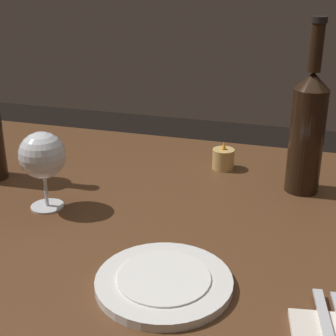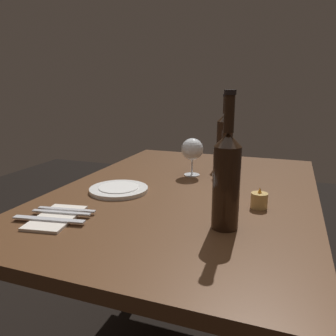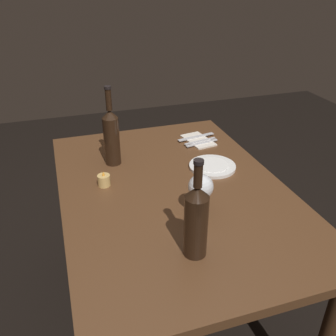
% 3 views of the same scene
% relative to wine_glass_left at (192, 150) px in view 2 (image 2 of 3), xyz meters
% --- Properties ---
extents(dining_table, '(1.30, 0.90, 0.74)m').
position_rel_wine_glass_left_xyz_m(dining_table, '(0.19, 0.04, -0.20)').
color(dining_table, '#56351E').
rests_on(dining_table, ground).
extents(wine_glass_left, '(0.09, 0.09, 0.16)m').
position_rel_wine_glass_left_xyz_m(wine_glass_left, '(0.00, 0.00, 0.00)').
color(wine_glass_left, white).
rests_on(wine_glass_left, dining_table).
extents(wine_bottle, '(0.07, 0.07, 0.33)m').
position_rel_wine_glass_left_xyz_m(wine_bottle, '(-0.20, 0.10, 0.02)').
color(wine_bottle, black).
rests_on(wine_bottle, dining_table).
extents(wine_bottle_second, '(0.07, 0.07, 0.36)m').
position_rel_wine_glass_left_xyz_m(wine_bottle_second, '(0.48, 0.23, 0.03)').
color(wine_bottle_second, black).
rests_on(wine_bottle_second, dining_table).
extents(votive_candle, '(0.05, 0.05, 0.07)m').
position_rel_wine_glass_left_xyz_m(votive_candle, '(0.30, 0.30, -0.09)').
color(votive_candle, '#DBB266').
rests_on(votive_candle, dining_table).
extents(dinner_plate, '(0.21, 0.21, 0.02)m').
position_rel_wine_glass_left_xyz_m(dinner_plate, '(0.30, -0.18, -0.10)').
color(dinner_plate, white).
rests_on(dinner_plate, dining_table).
extents(folded_napkin, '(0.21, 0.14, 0.01)m').
position_rel_wine_glass_left_xyz_m(folded_napkin, '(0.59, -0.23, -0.11)').
color(folded_napkin, silver).
rests_on(folded_napkin, dining_table).
extents(fork_inner, '(0.04, 0.18, 0.00)m').
position_rel_wine_glass_left_xyz_m(fork_inner, '(0.57, -0.23, -0.10)').
color(fork_inner, silver).
rests_on(fork_inner, folded_napkin).
extents(fork_outer, '(0.04, 0.18, 0.00)m').
position_rel_wine_glass_left_xyz_m(fork_outer, '(0.54, -0.23, -0.10)').
color(fork_outer, silver).
rests_on(fork_outer, folded_napkin).
extents(table_knife, '(0.05, 0.21, 0.00)m').
position_rel_wine_glass_left_xyz_m(table_knife, '(0.62, -0.23, -0.10)').
color(table_knife, silver).
rests_on(table_knife, folded_napkin).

